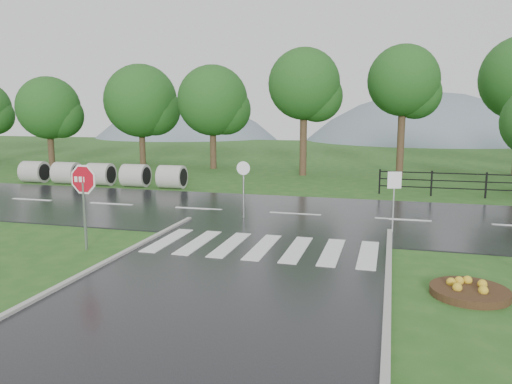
% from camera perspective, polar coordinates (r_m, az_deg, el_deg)
% --- Properties ---
extents(ground, '(120.00, 120.00, 0.00)m').
position_cam_1_polar(ground, '(10.10, -6.54, -13.89)').
color(ground, '#25521B').
rests_on(ground, ground).
extents(main_road, '(90.00, 8.00, 0.04)m').
position_cam_1_polar(main_road, '(19.34, 4.49, -2.62)').
color(main_road, black).
rests_on(main_road, ground).
extents(crosswalk, '(6.50, 2.80, 0.02)m').
position_cam_1_polar(crosswalk, '(14.58, 0.78, -6.28)').
color(crosswalk, silver).
rests_on(crosswalk, ground).
extents(fence_west, '(9.58, 0.08, 1.20)m').
position_cam_1_polar(fence_west, '(25.18, 24.82, 0.97)').
color(fence_west, black).
rests_on(fence_west, ground).
extents(hills, '(102.00, 48.00, 48.00)m').
position_cam_1_polar(hills, '(76.14, 14.80, -5.96)').
color(hills, slate).
rests_on(hills, ground).
extents(treeline, '(83.20, 5.20, 10.00)m').
position_cam_1_polar(treeline, '(32.94, 10.78, 2.14)').
color(treeline, '#174615').
rests_on(treeline, ground).
extents(culvert_pipes, '(9.70, 1.20, 1.20)m').
position_cam_1_polar(culvert_pipes, '(28.26, -17.35, 1.96)').
color(culvert_pipes, '#9E9B93').
rests_on(culvert_pipes, ground).
extents(stop_sign, '(1.17, 0.16, 2.63)m').
position_cam_1_polar(stop_sign, '(14.99, -19.12, 0.58)').
color(stop_sign, '#939399').
rests_on(stop_sign, ground).
extents(flower_bed, '(1.66, 1.66, 0.33)m').
position_cam_1_polar(flower_bed, '(11.94, 23.23, -10.26)').
color(flower_bed, '#332111').
rests_on(flower_bed, ground).
extents(reg_sign_small, '(0.44, 0.13, 2.03)m').
position_cam_1_polar(reg_sign_small, '(16.82, 15.51, 0.30)').
color(reg_sign_small, '#939399').
rests_on(reg_sign_small, ground).
extents(reg_sign_round, '(0.50, 0.06, 2.15)m').
position_cam_1_polar(reg_sign_round, '(18.32, -1.45, 1.09)').
color(reg_sign_round, '#939399').
rests_on(reg_sign_round, ground).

